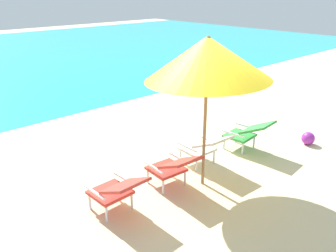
{
  "coord_description": "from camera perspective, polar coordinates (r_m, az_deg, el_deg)",
  "views": [
    {
      "loc": [
        -3.86,
        -3.97,
        3.02
      ],
      "look_at": [
        0.0,
        0.26,
        0.75
      ],
      "focal_mm": 37.7,
      "sensor_mm": 36.0,
      "label": 1
    }
  ],
  "objects": [
    {
      "name": "lounge_chair_far_right",
      "position": [
        6.98,
        12.8,
        -0.95
      ],
      "size": [
        0.62,
        0.92,
        0.68
      ],
      "color": "#338E3D",
      "rests_on": "ground_plane"
    },
    {
      "name": "ground_plane",
      "position": [
        9.36,
        -15.68,
        1.98
      ],
      "size": [
        40.0,
        40.0,
        0.0
      ],
      "primitive_type": "plane",
      "color": "beige"
    },
    {
      "name": "lounge_chair_near_right",
      "position": [
        6.25,
        5.92,
        -3.24
      ],
      "size": [
        0.58,
        0.9,
        0.68
      ],
      "color": "silver",
      "rests_on": "ground_plane"
    },
    {
      "name": "beach_ball",
      "position": [
        7.75,
        21.71,
        -1.86
      ],
      "size": [
        0.27,
        0.27,
        0.27
      ],
      "primitive_type": "sphere",
      "color": "purple",
      "rests_on": "ground_plane"
    },
    {
      "name": "lounge_chair_near_left",
      "position": [
        5.55,
        0.8,
        -6.51
      ],
      "size": [
        0.61,
        0.92,
        0.68
      ],
      "color": "red",
      "rests_on": "ground_plane"
    },
    {
      "name": "lounge_chair_far_left",
      "position": [
        5.01,
        -8.25,
        -10.13
      ],
      "size": [
        0.56,
        0.89,
        0.68
      ],
      "color": "red",
      "rests_on": "ground_plane"
    },
    {
      "name": "beach_umbrella_center",
      "position": [
        5.17,
        6.41,
        10.81
      ],
      "size": [
        2.31,
        2.32,
        2.41
      ],
      "color": "olive",
      "rests_on": "ground_plane"
    }
  ]
}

